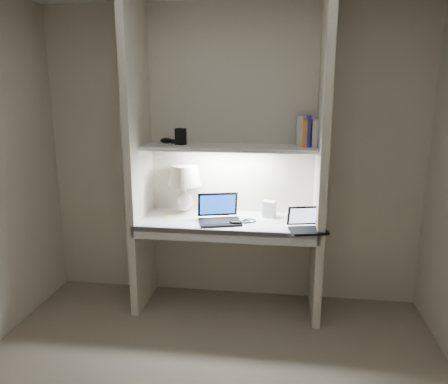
% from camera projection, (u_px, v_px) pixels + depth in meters
% --- Properties ---
extents(back_wall, '(3.20, 0.01, 2.50)m').
position_uv_depth(back_wall, '(232.00, 157.00, 3.72)').
color(back_wall, beige).
rests_on(back_wall, floor).
extents(alcove_panel_left, '(0.06, 0.55, 2.50)m').
position_uv_depth(alcove_panel_left, '(139.00, 160.00, 3.55)').
color(alcove_panel_left, beige).
rests_on(alcove_panel_left, floor).
extents(alcove_panel_right, '(0.06, 0.55, 2.50)m').
position_uv_depth(alcove_panel_right, '(322.00, 164.00, 3.36)').
color(alcove_panel_right, beige).
rests_on(alcove_panel_right, floor).
extents(desk, '(1.40, 0.55, 0.04)m').
position_uv_depth(desk, '(227.00, 222.00, 3.57)').
color(desk, white).
rests_on(desk, alcove_panel_left).
extents(desk_apron, '(1.46, 0.03, 0.10)m').
position_uv_depth(desk_apron, '(223.00, 236.00, 3.33)').
color(desk_apron, silver).
rests_on(desk_apron, desk).
extents(shelf, '(1.40, 0.36, 0.03)m').
position_uv_depth(shelf, '(229.00, 148.00, 3.52)').
color(shelf, silver).
rests_on(shelf, back_wall).
extents(strip_light, '(0.60, 0.04, 0.02)m').
position_uv_depth(strip_light, '(229.00, 150.00, 3.53)').
color(strip_light, white).
rests_on(strip_light, shelf).
extents(table_lamp, '(0.28, 0.28, 0.42)m').
position_uv_depth(table_lamp, '(185.00, 181.00, 3.70)').
color(table_lamp, white).
rests_on(table_lamp, desk).
extents(laptop_main, '(0.39, 0.36, 0.22)m').
position_uv_depth(laptop_main, '(219.00, 215.00, 3.51)').
color(laptop_main, black).
rests_on(laptop_main, desk).
extents(laptop_netbook, '(0.31, 0.29, 0.17)m').
position_uv_depth(laptop_netbook, '(307.00, 225.00, 3.29)').
color(laptop_netbook, black).
rests_on(laptop_netbook, desk).
extents(speaker, '(0.12, 0.10, 0.14)m').
position_uv_depth(speaker, '(269.00, 209.00, 3.62)').
color(speaker, silver).
rests_on(speaker, desk).
extents(mouse, '(0.12, 0.08, 0.04)m').
position_uv_depth(mouse, '(236.00, 223.00, 3.42)').
color(mouse, black).
rests_on(mouse, desk).
extents(cable_coil, '(0.14, 0.14, 0.01)m').
position_uv_depth(cable_coil, '(249.00, 221.00, 3.52)').
color(cable_coil, black).
rests_on(cable_coil, desk).
extents(sticky_note, '(0.08, 0.08, 0.00)m').
position_uv_depth(sticky_note, '(169.00, 217.00, 3.63)').
color(sticky_note, yellow).
rests_on(sticky_note, desk).
extents(book_row, '(0.23, 0.16, 0.24)m').
position_uv_depth(book_row, '(311.00, 132.00, 3.46)').
color(book_row, white).
rests_on(book_row, shelf).
extents(shelf_box, '(0.09, 0.08, 0.13)m').
position_uv_depth(shelf_box, '(181.00, 137.00, 3.57)').
color(shelf_box, black).
rests_on(shelf_box, shelf).
extents(shelf_gadget, '(0.11, 0.09, 0.05)m').
position_uv_depth(shelf_gadget, '(166.00, 141.00, 3.67)').
color(shelf_gadget, black).
rests_on(shelf_gadget, shelf).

